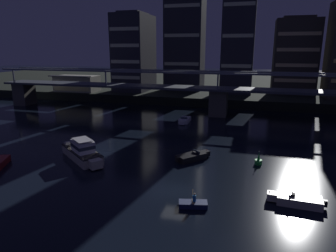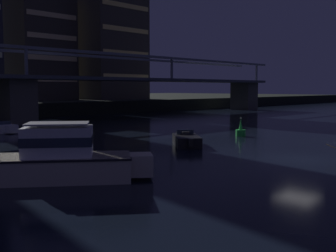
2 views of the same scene
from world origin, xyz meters
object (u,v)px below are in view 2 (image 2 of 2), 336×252
(river_bridge, at_px, (15,87))
(channel_buoy, at_px, (241,131))
(tower_east_low, at_px, (112,42))
(speedboat_mid_left, at_px, (2,128))
(cabin_cruiser_near_left, at_px, (53,159))
(speedboat_mid_center, at_px, (186,140))
(tower_east_tall, at_px, (41,48))

(river_bridge, distance_m, channel_buoy, 29.03)
(tower_east_low, xyz_separation_m, channel_buoy, (-22.01, -46.43, -13.27))
(river_bridge, xyz_separation_m, speedboat_mid_left, (-5.59, -8.11, -4.19))
(channel_buoy, bearing_deg, cabin_cruiser_near_left, -168.94)
(tower_east_low, height_order, speedboat_mid_center, tower_east_low)
(river_bridge, distance_m, speedboat_mid_center, 28.43)
(tower_east_tall, distance_m, speedboat_mid_left, 41.17)
(cabin_cruiser_near_left, bearing_deg, speedboat_mid_left, 70.79)
(tower_east_tall, relative_size, speedboat_mid_center, 4.38)
(river_bridge, bearing_deg, channel_buoy, -73.41)
(speedboat_mid_left, bearing_deg, cabin_cruiser_near_left, -109.21)
(tower_east_tall, distance_m, speedboat_mid_center, 56.26)
(channel_buoy, bearing_deg, tower_east_low, 64.63)
(speedboat_mid_left, distance_m, speedboat_mid_center, 20.76)
(tower_east_tall, distance_m, channel_buoy, 53.73)
(river_bridge, bearing_deg, speedboat_mid_left, -124.57)
(cabin_cruiser_near_left, bearing_deg, tower_east_tall, 61.01)
(tower_east_low, distance_m, speedboat_mid_center, 57.48)
(river_bridge, xyz_separation_m, tower_east_low, (30.22, 18.90, 9.14))
(speedboat_mid_left, xyz_separation_m, channel_buoy, (13.79, -19.42, 0.06))
(speedboat_mid_center, bearing_deg, tower_east_low, 57.23)
(speedboat_mid_left, bearing_deg, tower_east_low, 37.03)
(river_bridge, bearing_deg, speedboat_mid_center, -90.09)
(cabin_cruiser_near_left, bearing_deg, channel_buoy, 11.06)
(river_bridge, xyz_separation_m, channel_buoy, (8.21, -27.53, -4.13))
(speedboat_mid_center, bearing_deg, river_bridge, 89.91)
(tower_east_low, height_order, speedboat_mid_left, tower_east_low)
(river_bridge, xyz_separation_m, tower_east_tall, (17.17, 24.16, 7.43))
(cabin_cruiser_near_left, bearing_deg, tower_east_low, 49.02)
(speedboat_mid_left, relative_size, channel_buoy, 2.95)
(cabin_cruiser_near_left, xyz_separation_m, channel_buoy, (22.07, 4.31, -0.57))
(channel_buoy, bearing_deg, speedboat_mid_center, -175.94)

